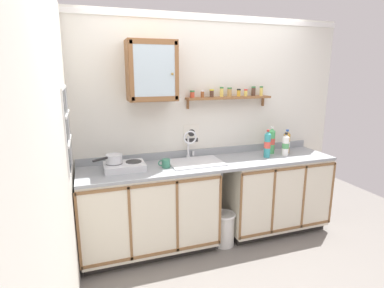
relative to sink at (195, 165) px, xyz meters
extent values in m
plane|color=slate|center=(0.18, -0.45, -0.89)|extent=(5.81, 5.81, 0.00)
cube|color=silver|center=(0.18, 0.27, 0.34)|extent=(3.41, 0.05, 2.45)
cube|color=white|center=(0.18, 0.24, 1.51)|extent=(3.41, 0.02, 0.05)
cube|color=silver|center=(-1.25, -0.70, 0.34)|extent=(0.05, 3.50, 2.45)
cube|color=black|center=(-0.52, -0.01, -0.85)|extent=(1.33, 0.51, 0.08)
cube|color=beige|center=(-0.52, -0.04, -0.41)|extent=(1.35, 0.57, 0.80)
cube|color=brown|center=(-0.52, -0.33, -0.05)|extent=(1.35, 0.01, 0.03)
cube|color=brown|center=(-0.52, -0.33, -0.76)|extent=(1.35, 0.01, 0.03)
cube|color=brown|center=(-1.20, -0.33, -0.41)|extent=(0.02, 0.01, 0.74)
cube|color=brown|center=(-0.75, -0.33, -0.41)|extent=(0.02, 0.01, 0.74)
cube|color=brown|center=(-0.30, -0.33, -0.41)|extent=(0.02, 0.01, 0.74)
cube|color=brown|center=(0.15, -0.33, -0.41)|extent=(0.02, 0.01, 0.74)
cube|color=black|center=(0.98, -0.01, -0.85)|extent=(1.16, 0.51, 0.08)
cube|color=beige|center=(0.98, -0.04, -0.41)|extent=(1.18, 0.57, 0.80)
cube|color=brown|center=(0.98, -0.33, -0.05)|extent=(1.18, 0.01, 0.03)
cube|color=brown|center=(0.98, -0.33, -0.76)|extent=(1.18, 0.01, 0.03)
cube|color=brown|center=(0.39, -0.33, -0.41)|extent=(0.02, 0.01, 0.74)
cube|color=brown|center=(0.78, -0.33, -0.41)|extent=(0.02, 0.01, 0.74)
cube|color=brown|center=(1.17, -0.33, -0.41)|extent=(0.02, 0.01, 0.74)
cube|color=brown|center=(1.56, -0.33, -0.41)|extent=(0.02, 0.01, 0.74)
cube|color=gray|center=(0.18, -0.04, 0.01)|extent=(2.77, 0.60, 0.03)
cube|color=gray|center=(0.18, 0.24, 0.06)|extent=(2.77, 0.02, 0.08)
cube|color=silver|center=(0.00, -0.02, 0.03)|extent=(0.56, 0.40, 0.01)
cube|color=slate|center=(0.00, -0.02, -0.09)|extent=(0.47, 0.33, 0.01)
cube|color=slate|center=(0.00, 0.15, -0.04)|extent=(0.47, 0.01, 0.12)
cube|color=slate|center=(0.00, -0.19, -0.04)|extent=(0.47, 0.01, 0.12)
cylinder|color=#4C4C51|center=(0.00, -0.02, -0.10)|extent=(0.04, 0.04, 0.01)
cylinder|color=silver|center=(-0.01, 0.21, 0.04)|extent=(0.05, 0.05, 0.02)
cylinder|color=silver|center=(-0.01, 0.21, 0.16)|extent=(0.02, 0.02, 0.22)
torus|color=silver|center=(-0.01, 0.14, 0.27)|extent=(0.15, 0.02, 0.15)
cylinder|color=silver|center=(0.05, 0.21, 0.07)|extent=(0.02, 0.02, 0.05)
cube|color=silver|center=(-0.74, -0.01, 0.06)|extent=(0.39, 0.28, 0.07)
cylinder|color=#2D2D2D|center=(-0.83, 0.01, 0.09)|extent=(0.16, 0.16, 0.01)
cylinder|color=#2D2D2D|center=(-0.65, 0.01, 0.09)|extent=(0.16, 0.16, 0.01)
cylinder|color=black|center=(-0.83, -0.14, 0.06)|extent=(0.03, 0.02, 0.03)
cylinder|color=black|center=(-0.65, -0.14, 0.06)|extent=(0.03, 0.02, 0.03)
cylinder|color=silver|center=(-0.83, 0.01, 0.14)|extent=(0.16, 0.16, 0.08)
torus|color=silver|center=(-0.83, 0.01, 0.18)|extent=(0.16, 0.16, 0.01)
cylinder|color=black|center=(-0.97, -0.07, 0.17)|extent=(0.14, 0.10, 0.02)
cylinder|color=#4CB266|center=(0.97, 0.07, 0.16)|extent=(0.07, 0.07, 0.27)
cone|color=#4CB266|center=(0.97, 0.07, 0.31)|extent=(0.07, 0.07, 0.03)
cylinder|color=white|center=(0.97, 0.07, 0.33)|extent=(0.03, 0.03, 0.02)
cylinder|color=#D84C3F|center=(0.97, 0.07, 0.17)|extent=(0.08, 0.08, 0.07)
cylinder|color=teal|center=(0.83, -0.07, 0.16)|extent=(0.07, 0.07, 0.26)
cone|color=teal|center=(0.83, -0.07, 0.30)|extent=(0.07, 0.07, 0.03)
cylinder|color=red|center=(0.83, -0.07, 0.33)|extent=(0.03, 0.03, 0.02)
cylinder|color=#D84C3F|center=(0.83, -0.07, 0.17)|extent=(0.07, 0.07, 0.07)
cylinder|color=white|center=(1.07, -0.07, 0.13)|extent=(0.08, 0.08, 0.21)
cone|color=white|center=(1.07, -0.07, 0.26)|extent=(0.07, 0.07, 0.03)
cylinder|color=#262626|center=(1.07, -0.07, 0.28)|extent=(0.03, 0.03, 0.02)
cylinder|color=#4C9959|center=(1.07, -0.07, 0.14)|extent=(0.08, 0.08, 0.06)
cylinder|color=gold|center=(1.16, 0.03, 0.14)|extent=(0.08, 0.08, 0.22)
cone|color=gold|center=(1.16, 0.03, 0.27)|extent=(0.07, 0.07, 0.03)
cylinder|color=#2D59B2|center=(1.16, 0.03, 0.29)|extent=(0.03, 0.03, 0.02)
cylinder|color=white|center=(1.16, 0.03, 0.13)|extent=(0.08, 0.08, 0.06)
cylinder|color=#337259|center=(-0.34, -0.08, 0.07)|extent=(0.08, 0.08, 0.09)
torus|color=#337259|center=(-0.38, -0.07, 0.07)|extent=(0.06, 0.02, 0.06)
cube|color=brown|center=(-0.42, 0.12, 0.97)|extent=(0.48, 0.27, 0.58)
cube|color=silver|center=(-0.42, -0.02, 0.97)|extent=(0.40, 0.01, 0.48)
cube|color=brown|center=(-0.63, -0.02, 0.97)|extent=(0.04, 0.01, 0.55)
cube|color=brown|center=(-0.20, -0.02, 0.97)|extent=(0.04, 0.01, 0.55)
cube|color=brown|center=(-0.42, -0.02, 1.23)|extent=(0.45, 0.01, 0.05)
cube|color=brown|center=(-0.42, -0.02, 0.71)|extent=(0.45, 0.01, 0.05)
sphere|color=olive|center=(-0.25, -0.04, 0.94)|extent=(0.02, 0.02, 0.02)
cube|color=brown|center=(0.46, 0.18, 0.68)|extent=(0.99, 0.14, 0.02)
cube|color=brown|center=(0.00, 0.23, 0.62)|extent=(0.02, 0.03, 0.10)
cube|color=brown|center=(0.93, 0.23, 0.62)|extent=(0.02, 0.03, 0.10)
cylinder|color=#CC4C33|center=(0.03, 0.19, 0.72)|extent=(0.05, 0.05, 0.06)
cylinder|color=#33723F|center=(0.03, 0.19, 0.76)|extent=(0.05, 0.05, 0.02)
cylinder|color=brown|center=(0.14, 0.18, 0.72)|extent=(0.04, 0.04, 0.06)
cylinder|color=white|center=(0.14, 0.18, 0.76)|extent=(0.04, 0.04, 0.02)
cylinder|color=#4C3326|center=(0.26, 0.19, 0.73)|extent=(0.05, 0.05, 0.07)
cylinder|color=yellow|center=(0.26, 0.19, 0.77)|extent=(0.05, 0.05, 0.02)
cylinder|color=#E0C659|center=(0.37, 0.19, 0.74)|extent=(0.04, 0.04, 0.09)
cylinder|color=#33723F|center=(0.37, 0.19, 0.79)|extent=(0.04, 0.04, 0.02)
cylinder|color=tan|center=(0.47, 0.19, 0.73)|extent=(0.05, 0.05, 0.08)
cylinder|color=#33723F|center=(0.47, 0.19, 0.78)|extent=(0.05, 0.05, 0.02)
cylinder|color=gold|center=(0.58, 0.18, 0.73)|extent=(0.04, 0.04, 0.07)
cylinder|color=black|center=(0.58, 0.18, 0.77)|extent=(0.04, 0.04, 0.02)
cylinder|color=#E0C659|center=(0.67, 0.17, 0.72)|extent=(0.04, 0.04, 0.06)
cylinder|color=red|center=(0.67, 0.17, 0.76)|extent=(0.04, 0.04, 0.02)
cylinder|color=#4C3326|center=(0.77, 0.19, 0.74)|extent=(0.05, 0.05, 0.09)
cylinder|color=#33723F|center=(0.77, 0.19, 0.79)|extent=(0.05, 0.05, 0.02)
cylinder|color=#E0C659|center=(0.87, 0.17, 0.74)|extent=(0.04, 0.04, 0.09)
cylinder|color=#33723F|center=(0.87, 0.17, 0.79)|extent=(0.04, 0.04, 0.02)
cube|color=silver|center=(0.04, 0.25, 0.27)|extent=(0.18, 0.01, 0.24)
cube|color=#262626|center=(0.04, 0.24, 0.21)|extent=(0.15, 0.00, 0.04)
cylinder|color=#262626|center=(0.04, 0.24, 0.30)|extent=(0.08, 0.00, 0.08)
cube|color=#262D38|center=(-1.21, -0.28, 0.52)|extent=(0.01, 0.52, 0.62)
cube|color=white|center=(-1.22, -0.28, 0.52)|extent=(0.02, 0.56, 0.67)
cube|color=white|center=(-1.20, -0.28, 0.52)|extent=(0.01, 0.02, 0.62)
cube|color=white|center=(-1.20, -0.28, 0.41)|extent=(0.01, 0.52, 0.02)
cube|color=white|center=(-1.20, -0.28, 0.63)|extent=(0.01, 0.52, 0.02)
cylinder|color=silver|center=(0.27, -0.18, -0.71)|extent=(0.22, 0.22, 0.35)
torus|color=white|center=(0.27, -0.18, -0.53)|extent=(0.25, 0.25, 0.02)
camera|label=1|loc=(-1.06, -2.98, 0.97)|focal=29.05mm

